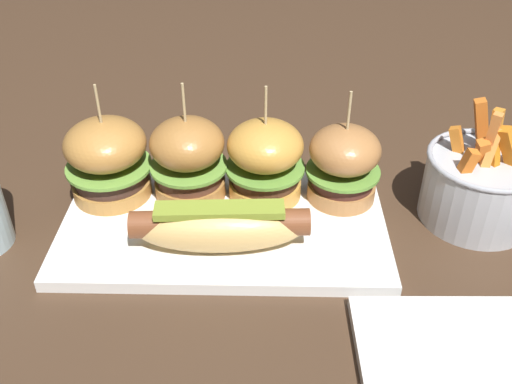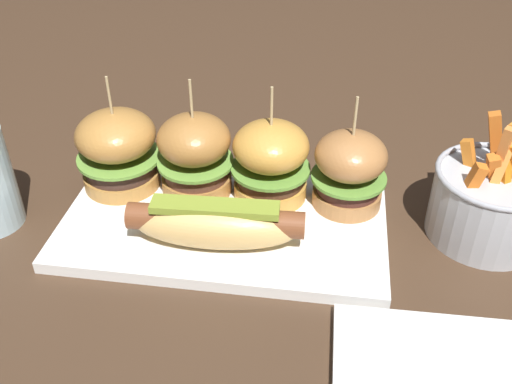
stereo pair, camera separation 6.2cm
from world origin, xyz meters
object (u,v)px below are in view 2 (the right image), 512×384
Objects in this scene: hot_dog at (220,223)px; slider_far_right at (349,170)px; slider_center_left at (195,154)px; slider_center_right at (271,160)px; fries_bucket at (491,202)px; slider_far_left at (118,149)px; platter_main at (225,223)px.

hot_dog is 0.16m from slider_far_right.
slider_center_left is 0.18m from slider_far_right.
slider_center_right is at bearing 177.87° from slider_far_right.
slider_far_right is 0.16m from fries_bucket.
slider_center_left is (0.09, -0.00, 0.00)m from slider_far_left.
fries_bucket is at bearing 15.03° from hot_dog.
slider_center_right is (0.05, 0.05, 0.06)m from platter_main.
platter_main is at bearing 96.26° from hot_dog.
hot_dog is at bearing -63.18° from slider_center_left.
slider_far_right is at bearing -0.43° from slider_center_left.
hot_dog reaches higher than platter_main.
slider_center_left is 1.05× the size of fries_bucket.
hot_dog is 1.37× the size of slider_far_right.
slider_center_right is 1.03× the size of slider_far_right.
slider_far_right is at bearing 174.17° from fries_bucket.
slider_center_right is (0.18, 0.00, -0.00)m from slider_far_left.
platter_main is at bearing -131.09° from slider_center_right.
slider_far_right is (0.09, -0.00, -0.00)m from slider_center_right.
slider_far_left reaches higher than hot_dog.
platter_main is 0.29m from fries_bucket.
slider_far_left is 0.27m from slider_far_right.
slider_far_right is at bearing 19.88° from platter_main.
slider_far_left reaches higher than slider_center_right.
slider_far_right is 1.00× the size of fries_bucket.
hot_dog is (0.00, -0.04, 0.03)m from platter_main.
slider_far_left reaches higher than platter_main.
slider_center_left is (-0.04, 0.05, 0.06)m from platter_main.
fries_bucket is (0.28, 0.08, 0.00)m from hot_dog.
fries_bucket is (0.33, -0.02, -0.02)m from slider_center_left.
fries_bucket is (0.42, -0.02, -0.02)m from slider_far_left.
slider_far_left reaches higher than slider_far_right.
slider_far_left is 0.18m from slider_center_right.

